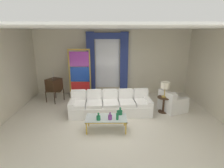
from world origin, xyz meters
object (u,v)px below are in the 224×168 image
object	(u,v)px
coffee_table	(106,119)
peacock_figurine	(92,96)
bottle_ruby_flask	(98,117)
stained_glass_divider	(80,75)
armchair_white	(172,104)
couch_white_long	(110,105)
vintage_tv	(54,85)
bottle_blue_decanter	(110,117)
round_side_table	(164,103)
table_lamp_brass	(165,86)
bottle_amber_squat	(117,116)
bottle_crystal_tall	(120,112)

from	to	relation	value
coffee_table	peacock_figurine	bearing A→B (deg)	105.49
bottle_ruby_flask	stained_glass_divider	distance (m)	3.16
armchair_white	bottle_ruby_flask	bearing A→B (deg)	-150.10
couch_white_long	stained_glass_divider	xyz separation A→B (m)	(-1.33, 1.59, 0.75)
bottle_ruby_flask	vintage_tv	bearing A→B (deg)	128.27
bottle_blue_decanter	vintage_tv	size ratio (longest dim) A/B	0.17
round_side_table	armchair_white	bearing A→B (deg)	19.13
stained_glass_divider	table_lamp_brass	world-z (taller)	stained_glass_divider
couch_white_long	bottle_blue_decanter	bearing A→B (deg)	-90.43
bottle_ruby_flask	table_lamp_brass	distance (m)	2.77
bottle_ruby_flask	peacock_figurine	xyz separation A→B (m)	(-0.45, 2.56, -0.27)
bottle_ruby_flask	round_side_table	size ratio (longest dim) A/B	0.38
armchair_white	table_lamp_brass	world-z (taller)	table_lamp_brass
bottle_amber_squat	bottle_ruby_flask	xyz separation A→B (m)	(-0.55, -0.02, -0.04)
couch_white_long	coffee_table	size ratio (longest dim) A/B	2.41
round_side_table	couch_white_long	bearing A→B (deg)	-178.60
coffee_table	round_side_table	xyz separation A→B (m)	(2.10, 1.27, -0.02)
bottle_crystal_tall	stained_glass_divider	world-z (taller)	stained_glass_divider
coffee_table	bottle_amber_squat	xyz separation A→B (m)	(0.33, -0.12, 0.15)
coffee_table	round_side_table	world-z (taller)	round_side_table
coffee_table	bottle_crystal_tall	distance (m)	0.50
bottle_ruby_flask	vintage_tv	world-z (taller)	vintage_tv
round_side_table	bottle_crystal_tall	bearing A→B (deg)	-147.68
coffee_table	bottle_blue_decanter	world-z (taller)	bottle_blue_decanter
vintage_tv	stained_glass_divider	distance (m)	1.16
bottle_ruby_flask	round_side_table	xyz separation A→B (m)	(2.32, 1.41, -0.13)
round_side_table	table_lamp_brass	world-z (taller)	table_lamp_brass
vintage_tv	bottle_blue_decanter	bearing A→B (deg)	-47.02
coffee_table	vintage_tv	world-z (taller)	vintage_tv
coffee_table	peacock_figurine	xyz separation A→B (m)	(-0.67, 2.42, -0.15)
bottle_ruby_flask	armchair_white	distance (m)	3.08
bottle_blue_decanter	vintage_tv	bearing A→B (deg)	132.98
bottle_blue_decanter	armchair_white	xyz separation A→B (m)	(2.33, 1.50, -0.20)
coffee_table	bottle_crystal_tall	xyz separation A→B (m)	(0.43, 0.21, 0.12)
bottle_amber_squat	round_side_table	bearing A→B (deg)	38.18
vintage_tv	armchair_white	distance (m)	4.83
couch_white_long	armchair_white	distance (m)	2.32
bottle_crystal_tall	bottle_ruby_flask	size ratio (longest dim) A/B	1.05
vintage_tv	round_side_table	bearing A→B (deg)	-14.91
bottle_crystal_tall	vintage_tv	xyz separation A→B (m)	(-2.69, 2.21, 0.24)
couch_white_long	bottle_amber_squat	size ratio (longest dim) A/B	9.99
bottle_crystal_tall	bottle_amber_squat	bearing A→B (deg)	-106.93
stained_glass_divider	bottle_amber_squat	bearing A→B (deg)	-62.35
bottle_ruby_flask	round_side_table	world-z (taller)	bottle_ruby_flask
vintage_tv	stained_glass_divider	world-z (taller)	stained_glass_divider
peacock_figurine	coffee_table	bearing A→B (deg)	-74.51
coffee_table	bottle_blue_decanter	size ratio (longest dim) A/B	5.31
coffee_table	vintage_tv	xyz separation A→B (m)	(-2.26, 2.43, 0.36)
bottle_amber_squat	vintage_tv	bearing A→B (deg)	135.36
couch_white_long	bottle_blue_decanter	size ratio (longest dim) A/B	12.81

